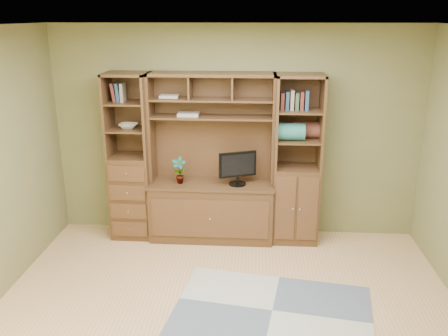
# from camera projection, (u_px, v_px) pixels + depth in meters

# --- Properties ---
(room) EXTENTS (4.60, 4.10, 2.64)m
(room) POSITION_uv_depth(u_px,v_px,m) (225.00, 190.00, 3.94)
(room) COLOR tan
(room) RESTS_ON ground
(center_hutch) EXTENTS (1.54, 0.53, 2.05)m
(center_hutch) POSITION_uv_depth(u_px,v_px,m) (211.00, 160.00, 5.69)
(center_hutch) COLOR #492F19
(center_hutch) RESTS_ON ground
(left_tower) EXTENTS (0.50, 0.45, 2.05)m
(left_tower) POSITION_uv_depth(u_px,v_px,m) (130.00, 157.00, 5.79)
(left_tower) COLOR #492F19
(left_tower) RESTS_ON ground
(right_tower) EXTENTS (0.55, 0.45, 2.05)m
(right_tower) POSITION_uv_depth(u_px,v_px,m) (297.00, 161.00, 5.66)
(right_tower) COLOR #492F19
(right_tower) RESTS_ON ground
(rug) EXTENTS (2.01, 1.50, 0.01)m
(rug) POSITION_uv_depth(u_px,v_px,m) (272.00, 311.00, 4.50)
(rug) COLOR gray
(rug) RESTS_ON ground
(monitor) EXTENTS (0.50, 0.36, 0.56)m
(monitor) POSITION_uv_depth(u_px,v_px,m) (238.00, 162.00, 5.64)
(monitor) COLOR black
(monitor) RESTS_ON center_hutch
(orchid) EXTENTS (0.17, 0.12, 0.33)m
(orchid) POSITION_uv_depth(u_px,v_px,m) (179.00, 171.00, 5.72)
(orchid) COLOR brown
(orchid) RESTS_ON center_hutch
(magazines) EXTENTS (0.25, 0.18, 0.04)m
(magazines) POSITION_uv_depth(u_px,v_px,m) (188.00, 114.00, 5.63)
(magazines) COLOR #B0A295
(magazines) RESTS_ON center_hutch
(bowl) EXTENTS (0.22, 0.22, 0.05)m
(bowl) POSITION_uv_depth(u_px,v_px,m) (128.00, 126.00, 5.67)
(bowl) COLOR beige
(bowl) RESTS_ON left_tower
(blanket_teal) EXTENTS (0.35, 0.20, 0.20)m
(blanket_teal) POSITION_uv_depth(u_px,v_px,m) (290.00, 132.00, 5.51)
(blanket_teal) COLOR #296C65
(blanket_teal) RESTS_ON right_tower
(blanket_red) EXTENTS (0.34, 0.19, 0.19)m
(blanket_red) POSITION_uv_depth(u_px,v_px,m) (307.00, 130.00, 5.62)
(blanket_red) COLOR brown
(blanket_red) RESTS_ON right_tower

